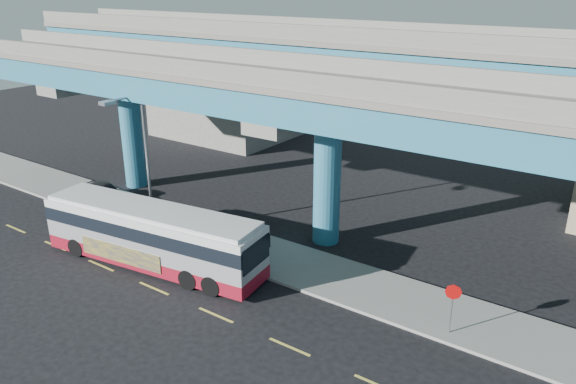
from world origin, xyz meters
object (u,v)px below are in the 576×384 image
Objects in this scene: parked_car at (104,191)px; street_lamp at (138,146)px; transit_bus at (153,234)px; stop_sign at (453,299)px.

street_lamp reaches higher than parked_car.
street_lamp is at bearing -108.10° from parked_car.
street_lamp reaches higher than transit_bus.
street_lamp is (-2.91, 1.99, 3.73)m from transit_bus.
stop_sign is at bearing -93.00° from parked_car.
parked_car is at bearing 179.19° from stop_sign.
street_lamp is 18.11m from stop_sign.
street_lamp reaches higher than stop_sign.
transit_bus is at bearing -113.54° from parked_car.
street_lamp is at bearing -175.07° from stop_sign.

